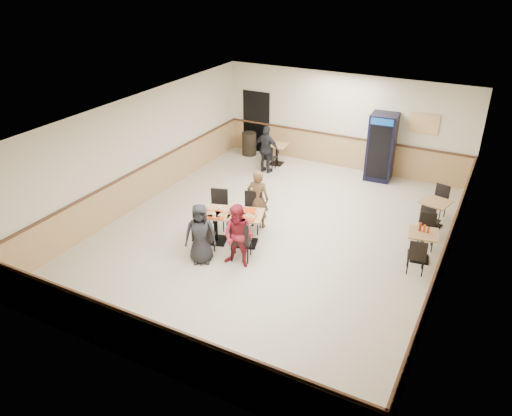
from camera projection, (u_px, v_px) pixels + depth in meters
The scene contains 20 objects.
ground at pixel (274, 234), 12.34m from camera, with size 10.00×10.00×0.00m, color beige.
room_shell at pixel (375, 189), 13.35m from camera, with size 10.00×10.00×10.00m.
main_table at pixel (231, 223), 11.75m from camera, with size 1.66×1.17×0.80m.
main_chairs at pixel (229, 224), 11.77m from camera, with size 1.80×2.08×1.02m.
diner_woman_left at pixel (200, 234), 10.95m from camera, with size 0.69×0.45×1.41m, color black.
diner_woman_right at pixel (239, 236), 10.80m from camera, with size 0.72×0.56×1.47m, color maroon.
diner_man_opposite at pixel (258, 199), 12.37m from camera, with size 0.56×0.37×1.53m, color brown.
lone_diner at pixel (266, 150), 15.50m from camera, with size 0.89×0.37×1.51m, color black.
tabletop_clutter at pixel (227, 214), 11.55m from camera, with size 1.34×0.99×0.12m.
side_table_near at pixel (422, 242), 11.13m from camera, with size 0.75×0.75×0.69m.
side_table_near_chair_south at pixel (417, 254), 10.71m from camera, with size 0.40×0.40×0.87m, color black, non-canonical shape.
side_table_near_chair_north at pixel (427, 232), 11.58m from camera, with size 0.40×0.40×0.87m, color black, non-canonical shape.
side_table_far at pixel (434, 210), 12.49m from camera, with size 0.80×0.80×0.71m.
side_table_far_chair_south at pixel (430, 220), 12.05m from camera, with size 0.41×0.41×0.89m, color black, non-canonical shape.
side_table_far_chair_north at pixel (438, 202), 12.94m from camera, with size 0.41×0.41×0.89m, color black, non-canonical shape.
condiment_caddy at pixel (423, 228), 11.04m from camera, with size 0.23×0.06×0.20m.
back_table at pixel (277, 151), 16.25m from camera, with size 0.68×0.68×0.68m.
back_table_chair_lone at pixel (269, 157), 15.83m from camera, with size 0.40×0.40×0.86m, color black, non-canonical shape.
pepsi_cooler at pixel (381, 147), 14.95m from camera, with size 0.82×0.83×2.04m.
trash_bin at pixel (249, 144), 17.05m from camera, with size 0.49×0.49×0.78m, color black.
Camera 1 is at (4.56, -9.67, 6.21)m, focal length 35.00 mm.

